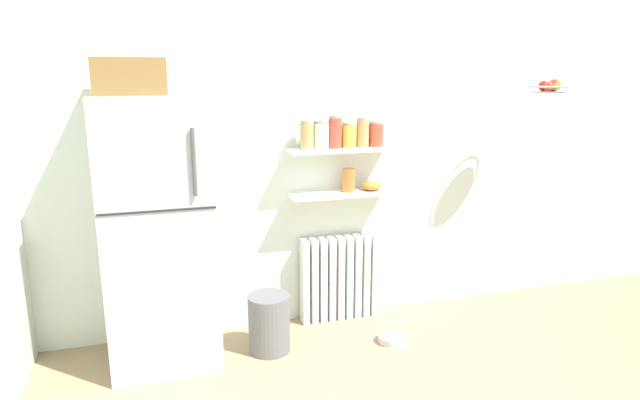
% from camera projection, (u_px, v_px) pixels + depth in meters
% --- Properties ---
extents(back_wall, '(7.04, 0.10, 2.60)m').
position_uv_depth(back_wall, '(337.00, 153.00, 4.12)').
color(back_wall, silver).
rests_on(back_wall, ground_plane).
extents(refrigerator, '(0.69, 0.66, 1.98)m').
position_uv_depth(refrigerator, '(158.00, 226.00, 3.49)').
color(refrigerator, '#B7BABF').
rests_on(refrigerator, ground_plane).
extents(radiator, '(0.61, 0.12, 0.67)m').
position_uv_depth(radiator, '(340.00, 278.00, 4.22)').
color(radiator, white).
rests_on(radiator, ground_plane).
extents(wall_shelf_lower, '(0.78, 0.22, 0.02)m').
position_uv_depth(wall_shelf_lower, '(342.00, 194.00, 4.03)').
color(wall_shelf_lower, white).
extents(wall_shelf_upper, '(0.78, 0.22, 0.02)m').
position_uv_depth(wall_shelf_upper, '(342.00, 150.00, 3.95)').
color(wall_shelf_upper, white).
extents(storage_jar_0, '(0.10, 0.10, 0.21)m').
position_uv_depth(storage_jar_0, '(307.00, 135.00, 3.85)').
color(storage_jar_0, tan).
rests_on(storage_jar_0, wall_shelf_upper).
extents(storage_jar_1, '(0.12, 0.12, 0.20)m').
position_uv_depth(storage_jar_1, '(321.00, 135.00, 3.88)').
color(storage_jar_1, silver).
rests_on(storage_jar_1, wall_shelf_upper).
extents(storage_jar_2, '(0.09, 0.09, 0.24)m').
position_uv_depth(storage_jar_2, '(335.00, 132.00, 3.91)').
color(storage_jar_2, '#C64C38').
rests_on(storage_jar_2, wall_shelf_upper).
extents(storage_jar_3, '(0.11, 0.11, 0.18)m').
position_uv_depth(storage_jar_3, '(349.00, 135.00, 3.95)').
color(storage_jar_3, yellow).
rests_on(storage_jar_3, wall_shelf_upper).
extents(storage_jar_4, '(0.09, 0.09, 0.22)m').
position_uv_depth(storage_jar_4, '(363.00, 132.00, 3.97)').
color(storage_jar_4, tan).
rests_on(storage_jar_4, wall_shelf_upper).
extents(storage_jar_5, '(0.11, 0.11, 0.19)m').
position_uv_depth(storage_jar_5, '(376.00, 134.00, 4.01)').
color(storage_jar_5, '#C64C38').
rests_on(storage_jar_5, wall_shelf_upper).
extents(vase, '(0.10, 0.10, 0.17)m').
position_uv_depth(vase, '(349.00, 180.00, 4.02)').
color(vase, '#CC7033').
rests_on(vase, wall_shelf_lower).
extents(shelf_bowl, '(0.15, 0.15, 0.07)m').
position_uv_depth(shelf_bowl, '(371.00, 186.00, 4.09)').
color(shelf_bowl, orange).
rests_on(shelf_bowl, wall_shelf_lower).
extents(trash_bin, '(0.29, 0.29, 0.41)m').
position_uv_depth(trash_bin, '(269.00, 323.00, 3.75)').
color(trash_bin, slate).
rests_on(trash_bin, ground_plane).
extents(pet_food_bowl, '(0.20, 0.20, 0.05)m').
position_uv_depth(pet_food_bowl, '(392.00, 339.00, 3.90)').
color(pet_food_bowl, '#B7B7BC').
rests_on(pet_food_bowl, ground_plane).
extents(hanging_fruit_basket, '(0.30, 0.30, 0.10)m').
position_uv_depth(hanging_fruit_basket, '(549.00, 87.00, 3.97)').
color(hanging_fruit_basket, '#B2B2B7').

